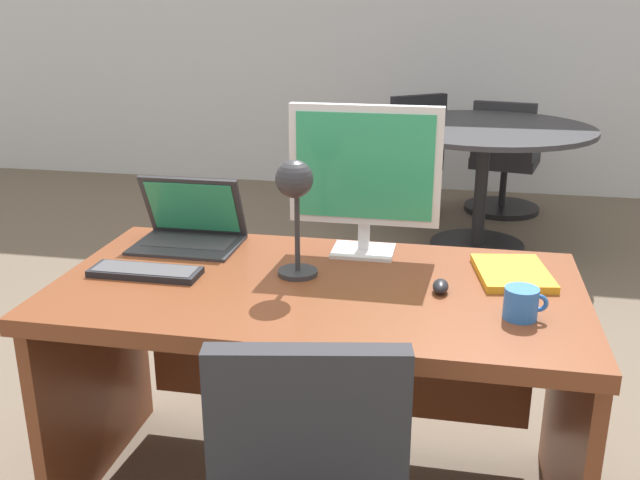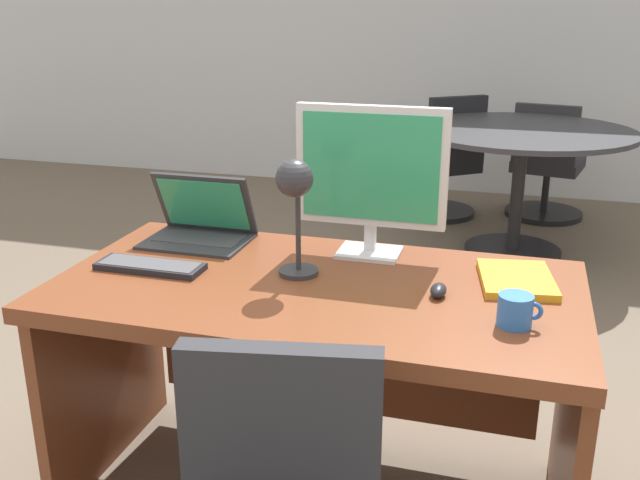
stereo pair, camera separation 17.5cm
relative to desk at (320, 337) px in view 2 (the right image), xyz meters
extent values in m
plane|color=#6B5B4C|center=(0.00, 1.46, -0.55)|extent=(12.00, 12.00, 0.00)
cube|color=silver|center=(0.00, 4.08, 0.85)|extent=(10.00, 0.10, 2.80)
cube|color=brown|center=(0.00, -0.04, 0.17)|extent=(1.54, 0.81, 0.05)
cube|color=brown|center=(-0.75, -0.04, -0.20)|extent=(0.04, 0.71, 0.70)
cube|color=brown|center=(0.75, -0.04, -0.20)|extent=(0.04, 0.71, 0.70)
cube|color=brown|center=(0.00, 0.26, -0.17)|extent=(1.36, 0.02, 0.49)
cube|color=silver|center=(0.10, 0.25, 0.20)|extent=(0.20, 0.16, 0.01)
cube|color=silver|center=(0.10, 0.26, 0.25)|extent=(0.04, 0.02, 0.09)
cube|color=silver|center=(0.10, 0.25, 0.49)|extent=(0.48, 0.04, 0.38)
cube|color=#2D9966|center=(0.10, 0.23, 0.49)|extent=(0.43, 0.00, 0.34)
cube|color=#2D2D33|center=(-0.50, 0.20, 0.20)|extent=(0.35, 0.25, 0.01)
cube|color=#38383D|center=(-0.50, 0.21, 0.21)|extent=(0.30, 0.14, 0.00)
cube|color=#2D2D33|center=(-0.50, 0.27, 0.32)|extent=(0.35, 0.11, 0.22)
cube|color=#2D9966|center=(-0.50, 0.26, 0.31)|extent=(0.31, 0.09, 0.19)
cube|color=black|center=(-0.52, -0.08, 0.21)|extent=(0.34, 0.11, 0.02)
cube|color=#47474C|center=(-0.52, -0.08, 0.22)|extent=(0.31, 0.09, 0.00)
ellipsoid|color=black|center=(0.36, -0.04, 0.21)|extent=(0.05, 0.08, 0.04)
cylinder|color=#2D2D33|center=(-0.07, 0.01, 0.20)|extent=(0.12, 0.12, 0.01)
cylinder|color=#2D2D33|center=(-0.07, 0.01, 0.34)|extent=(0.02, 0.02, 0.25)
sphere|color=#2D2D33|center=(-0.07, -0.02, 0.50)|extent=(0.11, 0.11, 0.11)
cube|color=orange|center=(0.57, 0.12, 0.21)|extent=(0.25, 0.31, 0.02)
cylinder|color=blue|center=(0.57, -0.18, 0.24)|extent=(0.09, 0.09, 0.08)
torus|color=blue|center=(0.61, -0.18, 0.24)|extent=(0.05, 0.01, 0.05)
cube|color=#2D2D33|center=(0.10, -0.66, 0.11)|extent=(0.44, 0.14, 0.40)
cylinder|color=black|center=(0.54, 2.52, -0.53)|extent=(0.60, 0.60, 0.04)
cylinder|color=black|center=(0.54, 2.52, -0.15)|extent=(0.08, 0.08, 0.73)
cylinder|color=#2D2D33|center=(0.54, 2.52, 0.23)|extent=(1.33, 1.33, 0.03)
cylinder|color=black|center=(-0.03, 3.28, -0.53)|extent=(0.56, 0.56, 0.04)
cylinder|color=black|center=(-0.03, 3.28, -0.36)|extent=(0.05, 0.05, 0.31)
cube|color=black|center=(-0.03, 3.28, -0.16)|extent=(0.64, 0.64, 0.08)
cube|color=black|center=(0.10, 3.11, 0.11)|extent=(0.38, 0.31, 0.48)
cylinder|color=black|center=(0.74, 3.45, -0.53)|extent=(0.56, 0.56, 0.04)
cylinder|color=black|center=(0.74, 3.45, -0.35)|extent=(0.05, 0.05, 0.31)
cube|color=#2D2D33|center=(0.74, 3.45, -0.16)|extent=(0.55, 0.55, 0.08)
cube|color=#2D2D33|center=(0.69, 3.24, 0.09)|extent=(0.44, 0.15, 0.42)
camera|label=1|loc=(0.38, -1.94, 0.99)|focal=39.93mm
camera|label=2|loc=(0.55, -1.90, 0.99)|focal=39.93mm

